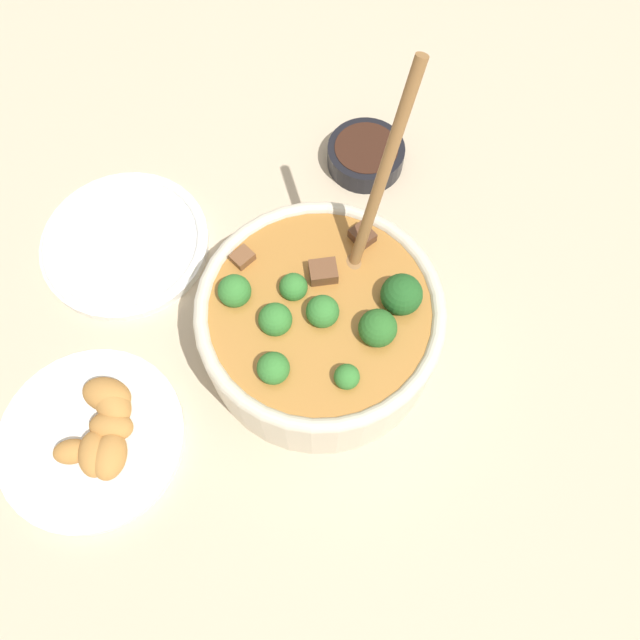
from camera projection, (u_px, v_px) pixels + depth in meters
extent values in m
plane|color=#C6B293|center=(320.00, 342.00, 0.73)|extent=(4.00, 4.00, 0.00)
cylinder|color=beige|center=(320.00, 327.00, 0.69)|extent=(0.26, 0.26, 0.09)
torus|color=beige|center=(320.00, 309.00, 0.65)|extent=(0.26, 0.26, 0.02)
cylinder|color=#B27533|center=(320.00, 319.00, 0.67)|extent=(0.24, 0.24, 0.06)
sphere|color=#387F33|center=(293.00, 287.00, 0.65)|extent=(0.03, 0.03, 0.03)
cylinder|color=#6B9956|center=(294.00, 296.00, 0.67)|extent=(0.01, 0.01, 0.01)
sphere|color=#235B23|center=(402.00, 295.00, 0.64)|extent=(0.04, 0.04, 0.04)
cylinder|color=#6B9956|center=(398.00, 308.00, 0.67)|extent=(0.02, 0.02, 0.02)
sphere|color=#387F33|center=(347.00, 377.00, 0.61)|extent=(0.03, 0.03, 0.03)
cylinder|color=#6B9956|center=(346.00, 383.00, 0.62)|extent=(0.01, 0.01, 0.01)
sphere|color=#387F33|center=(273.00, 368.00, 0.61)|extent=(0.03, 0.03, 0.03)
cylinder|color=#6B9956|center=(275.00, 376.00, 0.63)|extent=(0.01, 0.01, 0.01)
sphere|color=#387F33|center=(319.00, 313.00, 0.63)|extent=(0.03, 0.03, 0.03)
cylinder|color=#6B9956|center=(319.00, 322.00, 0.66)|extent=(0.01, 0.01, 0.02)
sphere|color=#2D6B28|center=(378.00, 328.00, 0.62)|extent=(0.04, 0.04, 0.04)
cylinder|color=#6B9956|center=(375.00, 339.00, 0.65)|extent=(0.01, 0.01, 0.02)
sphere|color=#387F33|center=(275.00, 320.00, 0.63)|extent=(0.04, 0.04, 0.04)
cylinder|color=#6B9956|center=(277.00, 330.00, 0.66)|extent=(0.01, 0.01, 0.02)
sphere|color=#387F33|center=(235.00, 291.00, 0.64)|extent=(0.03, 0.03, 0.03)
cylinder|color=#6B9956|center=(238.00, 301.00, 0.67)|extent=(0.01, 0.01, 0.02)
cube|color=brown|center=(243.00, 259.00, 0.67)|extent=(0.03, 0.03, 0.02)
cube|color=brown|center=(362.00, 237.00, 0.68)|extent=(0.03, 0.03, 0.02)
cube|color=brown|center=(323.00, 273.00, 0.66)|extent=(0.03, 0.03, 0.02)
ellipsoid|color=olive|center=(354.00, 264.00, 0.67)|extent=(0.04, 0.03, 0.01)
cylinder|color=olive|center=(383.00, 175.00, 0.58)|extent=(0.07, 0.08, 0.22)
cylinder|color=black|center=(366.00, 156.00, 0.82)|extent=(0.10, 0.10, 0.03)
cylinder|color=#381E14|center=(366.00, 150.00, 0.81)|extent=(0.08, 0.08, 0.01)
cylinder|color=white|center=(125.00, 244.00, 0.78)|extent=(0.21, 0.21, 0.01)
torus|color=white|center=(124.00, 241.00, 0.77)|extent=(0.20, 0.20, 0.01)
cylinder|color=white|center=(91.00, 438.00, 0.68)|extent=(0.20, 0.20, 0.01)
ellipsoid|color=#BC7F3D|center=(107.00, 395.00, 0.68)|extent=(0.06, 0.07, 0.03)
ellipsoid|color=#BC7F3D|center=(110.00, 456.00, 0.65)|extent=(0.06, 0.05, 0.03)
ellipsoid|color=#BC7F3D|center=(95.00, 454.00, 0.65)|extent=(0.05, 0.04, 0.03)
ellipsoid|color=#BC7F3D|center=(113.00, 403.00, 0.67)|extent=(0.06, 0.05, 0.03)
ellipsoid|color=#BC7F3D|center=(111.00, 427.00, 0.67)|extent=(0.05, 0.06, 0.03)
ellipsoid|color=#BC7F3D|center=(72.00, 452.00, 0.66)|extent=(0.03, 0.04, 0.02)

